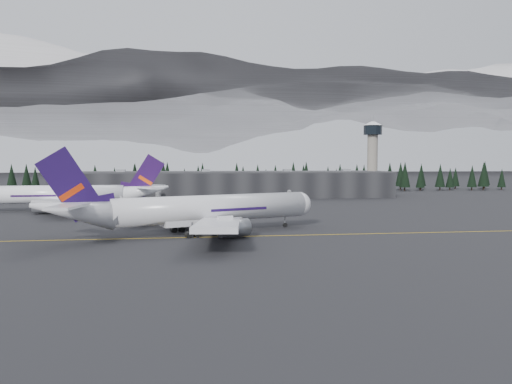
{
  "coord_description": "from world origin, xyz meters",
  "views": [
    {
      "loc": [
        -18.83,
        -116.84,
        17.54
      ],
      "look_at": [
        0.0,
        20.0,
        9.0
      ],
      "focal_mm": 35.0,
      "sensor_mm": 36.0,
      "label": 1
    }
  ],
  "objects": [
    {
      "name": "jet_parked",
      "position": [
        -60.13,
        66.27,
        5.7
      ],
      "size": [
        68.69,
        63.41,
        20.2
      ],
      "rotation": [
        0.0,
        0.0,
        3.16
      ],
      "color": "white",
      "rests_on": "ground"
    },
    {
      "name": "control_tower",
      "position": [
        75.0,
        128.0,
        23.41
      ],
      "size": [
        10.0,
        10.0,
        37.7
      ],
      "color": "gray",
      "rests_on": "ground"
    },
    {
      "name": "jet_main",
      "position": [
        -18.27,
        3.13,
        5.84
      ],
      "size": [
        67.86,
        60.55,
        20.7
      ],
      "rotation": [
        0.0,
        0.0,
        0.37
      ],
      "color": "silver",
      "rests_on": "ground"
    },
    {
      "name": "taxiline",
      "position": [
        0.0,
        -2.0,
        0.01
      ],
      "size": [
        400.0,
        0.4,
        0.02
      ],
      "primitive_type": "cube",
      "color": "gold",
      "rests_on": "ground"
    },
    {
      "name": "gse_vehicle_a",
      "position": [
        -31.77,
        106.82,
        0.77
      ],
      "size": [
        4.64,
        6.09,
        1.54
      ],
      "primitive_type": "imported",
      "rotation": [
        0.0,
        0.0,
        0.43
      ],
      "color": "silver",
      "rests_on": "ground"
    },
    {
      "name": "treeline",
      "position": [
        0.0,
        162.0,
        7.5
      ],
      "size": [
        360.0,
        20.0,
        15.0
      ],
      "primitive_type": "cube",
      "color": "black",
      "rests_on": "ground"
    },
    {
      "name": "terminal",
      "position": [
        0.0,
        125.0,
        6.3
      ],
      "size": [
        160.0,
        30.0,
        12.6
      ],
      "color": "black",
      "rests_on": "ground"
    },
    {
      "name": "gse_vehicle_b",
      "position": [
        26.65,
        102.09,
        0.8
      ],
      "size": [
        4.9,
        4.34,
        1.6
      ],
      "primitive_type": "imported",
      "rotation": [
        0.0,
        0.0,
        -0.93
      ],
      "color": "silver",
      "rests_on": "ground"
    },
    {
      "name": "mountain_ridge",
      "position": [
        0.0,
        1000.0,
        0.0
      ],
      "size": [
        4400.0,
        900.0,
        420.0
      ],
      "primitive_type": null,
      "color": "white",
      "rests_on": "ground"
    },
    {
      "name": "ground",
      "position": [
        0.0,
        0.0,
        0.0
      ],
      "size": [
        1400.0,
        1400.0,
        0.0
      ],
      "primitive_type": "plane",
      "color": "black",
      "rests_on": "ground"
    }
  ]
}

